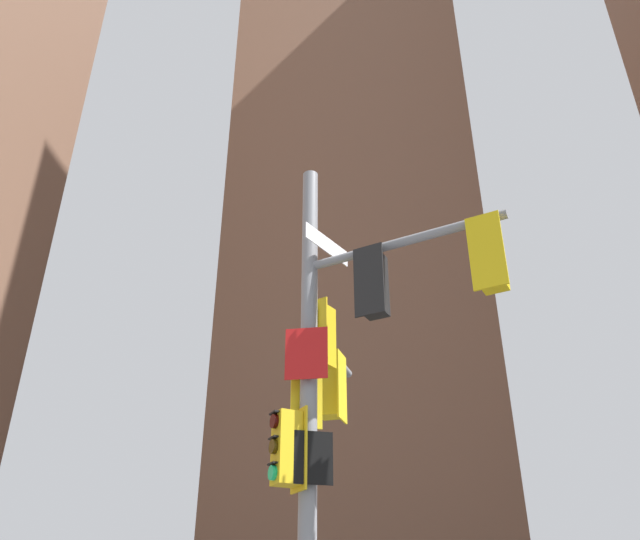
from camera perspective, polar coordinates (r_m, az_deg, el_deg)
The scene contains 2 objects.
building_mid_block at distance 35.19m, azimuth 3.19°, elevation -2.51°, with size 12.36×12.36×34.54m, color brown.
signal_pole_assembly at distance 9.61m, azimuth 1.33°, elevation -9.73°, with size 3.51×3.68×8.81m.
Camera 1 is at (0.95, -9.11, 1.96)m, focal length 36.08 mm.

